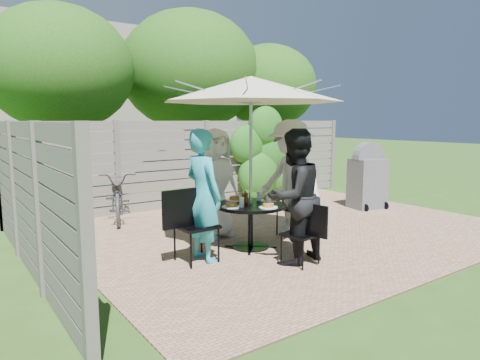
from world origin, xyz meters
TOP-DOWN VIEW (x-y plane):
  - backyard_envelope at (0.09, 10.29)m, footprint 60.00×60.00m
  - patio_table at (-1.21, -0.24)m, footprint 1.10×1.10m
  - umbrella at (-1.21, -0.24)m, footprint 2.75×2.75m
  - chair_back at (-1.30, 0.72)m, footprint 0.47×0.69m
  - person_back at (-1.29, 0.59)m, footprint 0.89×0.63m
  - chair_left at (-2.17, -0.33)m, footprint 0.73×0.50m
  - person_left at (-2.04, -0.32)m, footprint 0.48×0.67m
  - chair_front at (-1.12, -1.20)m, footprint 0.46×0.62m
  - person_front at (-1.13, -1.07)m, footprint 0.91×0.74m
  - chair_right at (-0.25, -0.15)m, footprint 0.70×0.48m
  - person_right at (-0.38, -0.16)m, footprint 0.80×1.26m
  - plate_back at (-1.24, 0.12)m, footprint 0.26×0.26m
  - plate_left at (-1.57, -0.27)m, footprint 0.26×0.26m
  - plate_front at (-1.18, -0.60)m, footprint 0.26×0.26m
  - plate_right at (-0.85, -0.21)m, footprint 0.26×0.26m
  - glass_left at (-1.46, -0.37)m, footprint 0.07×0.07m
  - glass_front at (-1.08, -0.49)m, footprint 0.07×0.07m
  - glass_right at (-0.96, -0.11)m, footprint 0.07×0.07m
  - syrup_jug at (-1.27, -0.20)m, footprint 0.09×0.09m
  - coffee_cup at (-1.13, -0.01)m, footprint 0.08×0.08m
  - bicycle at (-2.14, 2.60)m, footprint 1.19×1.90m
  - bbq_grill at (2.49, 0.61)m, footprint 0.77×0.64m

SIDE VIEW (x-z plane):
  - chair_front at x=-1.12m, z-range -0.16..0.66m
  - chair_back at x=-1.30m, z-range -0.19..0.76m
  - chair_right at x=-0.25m, z-range -0.19..0.77m
  - chair_left at x=-2.17m, z-range -0.20..0.80m
  - patio_table at x=-1.21m, z-range 0.13..0.79m
  - bicycle at x=-2.14m, z-range 0.00..0.94m
  - bbq_grill at x=2.49m, z-range -0.06..1.34m
  - plate_back at x=-1.24m, z-range 0.65..0.72m
  - plate_left at x=-1.57m, z-range 0.65..0.72m
  - plate_front at x=-1.18m, z-range 0.65..0.72m
  - plate_right at x=-0.85m, z-range 0.65..0.72m
  - coffee_cup at x=-1.13m, z-range 0.66..0.78m
  - glass_left at x=-1.46m, z-range 0.66..0.80m
  - glass_front at x=-1.08m, z-range 0.66..0.80m
  - glass_right at x=-0.96m, z-range 0.66..0.80m
  - syrup_jug at x=-1.27m, z-range 0.66..0.82m
  - person_back at x=-1.29m, z-range 0.00..1.73m
  - person_left at x=-2.04m, z-range 0.00..1.75m
  - person_front at x=-1.13m, z-range 0.00..1.75m
  - person_right at x=-0.38m, z-range 0.00..1.86m
  - umbrella at x=-1.21m, z-range 1.05..3.50m
  - backyard_envelope at x=0.09m, z-range 0.11..5.11m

